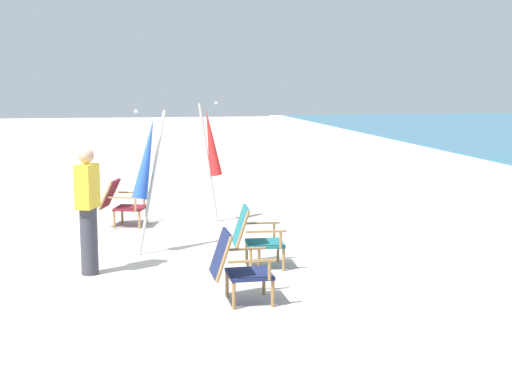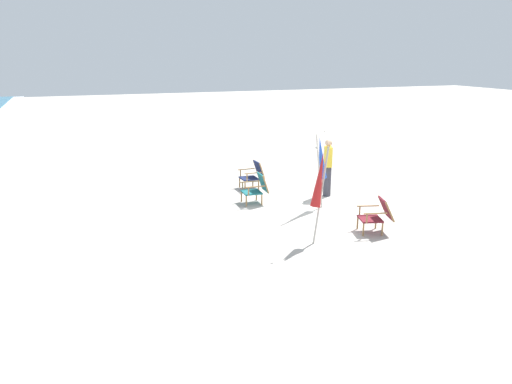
{
  "view_description": "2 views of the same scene",
  "coord_description": "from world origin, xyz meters",
  "px_view_note": "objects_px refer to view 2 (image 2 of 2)",
  "views": [
    {
      "loc": [
        10.29,
        -0.41,
        2.44
      ],
      "look_at": [
        0.34,
        1.35,
        0.87
      ],
      "focal_mm": 50.0,
      "sensor_mm": 36.0,
      "label": 1
    },
    {
      "loc": [
        -10.94,
        5.72,
        3.95
      ],
      "look_at": [
        0.41,
        1.49,
        0.56
      ],
      "focal_mm": 35.0,
      "sensor_mm": 36.0,
      "label": 2
    }
  ],
  "objects_px": {
    "person_near_chairs": "(328,167)",
    "beach_chair_mid_center": "(254,174)",
    "beach_chair_front_right": "(257,188)",
    "beach_chair_back_left": "(377,214)",
    "umbrella_furled_red": "(319,180)",
    "umbrella_furled_blue": "(321,158)"
  },
  "relations": [
    {
      "from": "person_near_chairs",
      "to": "beach_chair_mid_center",
      "type": "bearing_deg",
      "value": 47.96
    },
    {
      "from": "umbrella_furled_red",
      "to": "beach_chair_mid_center",
      "type": "bearing_deg",
      "value": -3.13
    },
    {
      "from": "beach_chair_front_right",
      "to": "umbrella_furled_blue",
      "type": "relative_size",
      "value": 0.4
    },
    {
      "from": "beach_chair_back_left",
      "to": "umbrella_furled_red",
      "type": "bearing_deg",
      "value": 94.16
    },
    {
      "from": "umbrella_furled_red",
      "to": "person_near_chairs",
      "type": "xyz_separation_m",
      "value": [
        3.17,
        -1.93,
        -0.54
      ]
    },
    {
      "from": "beach_chair_back_left",
      "to": "beach_chair_mid_center",
      "type": "bearing_deg",
      "value": 15.97
    },
    {
      "from": "beach_chair_mid_center",
      "to": "beach_chair_back_left",
      "type": "bearing_deg",
      "value": -164.03
    },
    {
      "from": "beach_chair_mid_center",
      "to": "beach_chair_front_right",
      "type": "bearing_deg",
      "value": 162.93
    },
    {
      "from": "umbrella_furled_blue",
      "to": "person_near_chairs",
      "type": "height_order",
      "value": "umbrella_furled_blue"
    },
    {
      "from": "beach_chair_back_left",
      "to": "umbrella_furled_blue",
      "type": "height_order",
      "value": "umbrella_furled_blue"
    },
    {
      "from": "beach_chair_mid_center",
      "to": "umbrella_furled_red",
      "type": "relative_size",
      "value": 0.39
    },
    {
      "from": "beach_chair_back_left",
      "to": "beach_chair_mid_center",
      "type": "distance_m",
      "value": 4.75
    },
    {
      "from": "beach_chair_mid_center",
      "to": "person_near_chairs",
      "type": "bearing_deg",
      "value": -132.04
    },
    {
      "from": "person_near_chairs",
      "to": "beach_chair_back_left",
      "type": "bearing_deg",
      "value": 173.15
    },
    {
      "from": "beach_chair_front_right",
      "to": "umbrella_furled_blue",
      "type": "xyz_separation_m",
      "value": [
        -1.07,
        -1.35,
        0.92
      ]
    },
    {
      "from": "beach_chair_front_right",
      "to": "person_near_chairs",
      "type": "distance_m",
      "value": 2.17
    },
    {
      "from": "umbrella_furled_blue",
      "to": "person_near_chairs",
      "type": "xyz_separation_m",
      "value": [
        1.04,
        -0.77,
        -0.51
      ]
    },
    {
      "from": "umbrella_furled_red",
      "to": "beach_chair_front_right",
      "type": "bearing_deg",
      "value": 3.53
    },
    {
      "from": "umbrella_furled_red",
      "to": "person_near_chairs",
      "type": "bearing_deg",
      "value": -31.33
    },
    {
      "from": "beach_chair_mid_center",
      "to": "person_near_chairs",
      "type": "xyz_separation_m",
      "value": [
        -1.51,
        -1.67,
        0.41
      ]
    },
    {
      "from": "beach_chair_front_right",
      "to": "person_near_chairs",
      "type": "relative_size",
      "value": 0.5
    },
    {
      "from": "beach_chair_back_left",
      "to": "umbrella_furled_red",
      "type": "xyz_separation_m",
      "value": [
        -0.11,
        1.56,
        0.95
      ]
    }
  ]
}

